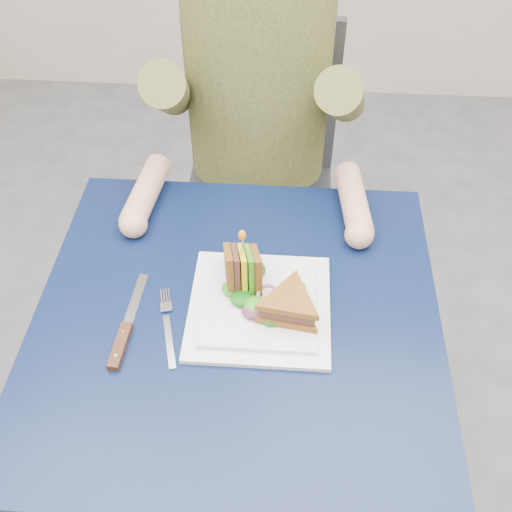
# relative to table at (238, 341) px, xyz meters

# --- Properties ---
(ground) EXTENTS (4.00, 4.00, 0.00)m
(ground) POSITION_rel_table_xyz_m (0.00, 0.00, -0.65)
(ground) COLOR #58585B
(ground) RESTS_ON ground
(table) EXTENTS (0.75, 0.75, 0.73)m
(table) POSITION_rel_table_xyz_m (0.00, 0.00, 0.00)
(table) COLOR black
(table) RESTS_ON ground
(chair) EXTENTS (0.42, 0.40, 0.93)m
(chair) POSITION_rel_table_xyz_m (0.00, 0.69, -0.11)
(chair) COLOR #47474C
(chair) RESTS_ON ground
(diner) EXTENTS (0.54, 0.59, 0.74)m
(diner) POSITION_rel_table_xyz_m (-0.00, 0.58, 0.26)
(diner) COLOR #474C22
(diner) RESTS_ON chair
(plate) EXTENTS (0.26, 0.26, 0.02)m
(plate) POSITION_rel_table_xyz_m (0.04, 0.02, 0.09)
(plate) COLOR white
(plate) RESTS_ON table
(sandwich_flat) EXTENTS (0.15, 0.15, 0.05)m
(sandwich_flat) POSITION_rel_table_xyz_m (0.10, -0.01, 0.12)
(sandwich_flat) COLOR brown
(sandwich_flat) RESTS_ON plate
(sandwich_upright) EXTENTS (0.09, 0.15, 0.15)m
(sandwich_upright) POSITION_rel_table_xyz_m (0.01, 0.06, 0.13)
(sandwich_upright) COLOR brown
(sandwich_upright) RESTS_ON plate
(fork) EXTENTS (0.06, 0.18, 0.01)m
(fork) POSITION_rel_table_xyz_m (-0.12, -0.04, 0.08)
(fork) COLOR silver
(fork) RESTS_ON table
(knife) EXTENTS (0.03, 0.22, 0.02)m
(knife) POSITION_rel_table_xyz_m (-0.20, -0.07, 0.09)
(knife) COLOR silver
(knife) RESTS_ON table
(toothpick) EXTENTS (0.01, 0.01, 0.06)m
(toothpick) POSITION_rel_table_xyz_m (0.01, 0.06, 0.20)
(toothpick) COLOR tan
(toothpick) RESTS_ON sandwich_upright
(toothpick_frill) EXTENTS (0.01, 0.01, 0.02)m
(toothpick_frill) POSITION_rel_table_xyz_m (0.01, 0.06, 0.23)
(toothpick_frill) COLOR orange
(toothpick_frill) RESTS_ON sandwich_upright
(lettuce_spill) EXTENTS (0.15, 0.13, 0.02)m
(lettuce_spill) POSITION_rel_table_xyz_m (0.05, 0.03, 0.11)
(lettuce_spill) COLOR #337A14
(lettuce_spill) RESTS_ON plate
(onion_ring) EXTENTS (0.04, 0.04, 0.02)m
(onion_ring) POSITION_rel_table_xyz_m (0.06, 0.02, 0.11)
(onion_ring) COLOR #9E4C7A
(onion_ring) RESTS_ON plate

